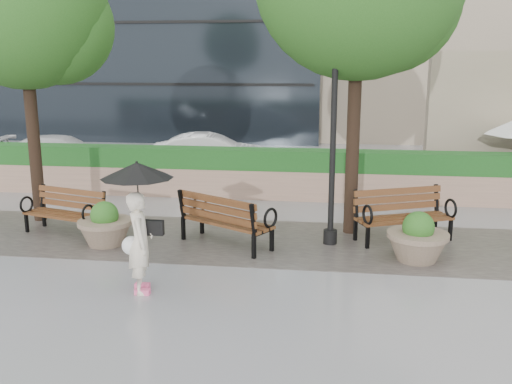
# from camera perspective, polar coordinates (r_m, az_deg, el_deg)

# --- Properties ---
(ground) EXTENTS (100.00, 100.00, 0.00)m
(ground) POSITION_cam_1_polar(r_m,az_deg,el_deg) (9.26, -3.15, -10.56)
(ground) COLOR gray
(ground) RESTS_ON ground
(cobble_strip) EXTENTS (28.00, 3.20, 0.01)m
(cobble_strip) POSITION_cam_1_polar(r_m,az_deg,el_deg) (12.03, -0.45, -4.91)
(cobble_strip) COLOR #383330
(cobble_strip) RESTS_ON ground
(hedge_wall) EXTENTS (24.00, 0.80, 1.35)m
(hedge_wall) POSITION_cam_1_polar(r_m,az_deg,el_deg) (15.71, 1.63, 1.81)
(hedge_wall) COLOR tan
(hedge_wall) RESTS_ON ground
(asphalt_street) EXTENTS (40.00, 7.00, 0.00)m
(asphalt_street) POSITION_cam_1_polar(r_m,az_deg,el_deg) (19.75, 2.87, 2.13)
(asphalt_street) COLOR black
(asphalt_street) RESTS_ON ground
(bench_1) EXTENTS (1.93, 1.22, 0.97)m
(bench_1) POSITION_cam_1_polar(r_m,az_deg,el_deg) (13.10, -18.56, -2.80)
(bench_1) COLOR brown
(bench_1) RESTS_ON ground
(bench_2) EXTENTS (2.13, 1.72, 1.08)m
(bench_2) POSITION_cam_1_polar(r_m,az_deg,el_deg) (11.67, -3.04, -3.86)
(bench_2) COLOR brown
(bench_2) RESTS_ON ground
(bench_3) EXTENTS (2.15, 1.53, 1.08)m
(bench_3) POSITION_cam_1_polar(r_m,az_deg,el_deg) (12.36, 14.47, -3.31)
(bench_3) COLOR brown
(bench_3) RESTS_ON ground
(planter_left) EXTENTS (1.10, 1.10, 0.92)m
(planter_left) POSITION_cam_1_polar(r_m,az_deg,el_deg) (12.07, -14.83, -3.52)
(planter_left) COLOR #7F6B56
(planter_left) RESTS_ON ground
(planter_right) EXTENTS (1.15, 1.15, 0.96)m
(planter_right) POSITION_cam_1_polar(r_m,az_deg,el_deg) (11.18, 15.84, -4.81)
(planter_right) COLOR #7F6B56
(planter_right) RESTS_ON ground
(lamppost) EXTENTS (0.28, 0.28, 4.56)m
(lamppost) POSITION_cam_1_polar(r_m,az_deg,el_deg) (11.49, 7.69, 4.49)
(lamppost) COLOR black
(lamppost) RESTS_ON ground
(tree_0) EXTENTS (3.76, 3.71, 6.77)m
(tree_0) POSITION_cam_1_polar(r_m,az_deg,el_deg) (14.11, -21.60, 16.52)
(tree_0) COLOR black
(tree_0) RESTS_ON ground
(car_left) EXTENTS (4.46, 2.30, 1.24)m
(car_left) POSITION_cam_1_polar(r_m,az_deg,el_deg) (20.55, -18.76, 3.63)
(car_left) COLOR silver
(car_left) RESTS_ON ground
(car_right) EXTENTS (4.17, 1.94, 1.33)m
(car_right) POSITION_cam_1_polar(r_m,az_deg,el_deg) (19.37, -4.53, 3.88)
(car_right) COLOR silver
(car_right) RESTS_ON ground
(pedestrian) EXTENTS (1.16, 1.16, 2.13)m
(pedestrian) POSITION_cam_1_polar(r_m,az_deg,el_deg) (9.30, -11.64, -2.22)
(pedestrian) COLOR beige
(pedestrian) RESTS_ON ground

